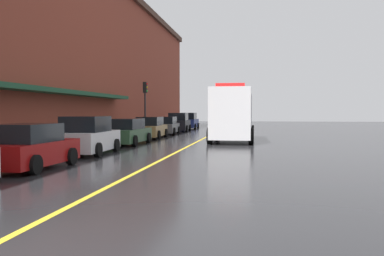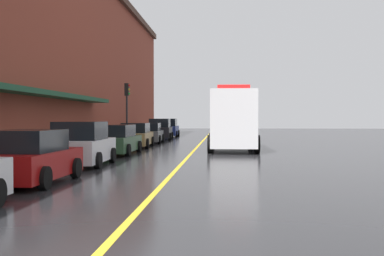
# 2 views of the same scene
# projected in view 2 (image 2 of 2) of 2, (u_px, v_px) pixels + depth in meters

# --- Properties ---
(ground_plane) EXTENTS (112.00, 112.00, 0.00)m
(ground_plane) POSITION_uv_depth(u_px,v_px,m) (196.00, 148.00, 30.35)
(ground_plane) COLOR #232326
(sidewalk_left) EXTENTS (2.40, 70.00, 0.15)m
(sidewalk_left) POSITION_uv_depth(u_px,v_px,m) (102.00, 146.00, 30.77)
(sidewalk_left) COLOR #ADA8A0
(sidewalk_left) RESTS_ON ground
(lane_center_stripe) EXTENTS (0.16, 70.00, 0.01)m
(lane_center_stripe) POSITION_uv_depth(u_px,v_px,m) (196.00, 148.00, 30.35)
(lane_center_stripe) COLOR gold
(lane_center_stripe) RESTS_ON ground
(parked_car_1) EXTENTS (2.08, 4.16, 1.58)m
(parked_car_1) POSITION_uv_depth(u_px,v_px,m) (31.00, 158.00, 13.89)
(parked_car_1) COLOR maroon
(parked_car_1) RESTS_ON ground
(parked_car_2) EXTENTS (2.20, 4.19, 1.78)m
(parked_car_2) POSITION_uv_depth(u_px,v_px,m) (82.00, 145.00, 19.09)
(parked_car_2) COLOR silver
(parked_car_2) RESTS_ON ground
(parked_car_3) EXTENTS (2.10, 4.76, 1.57)m
(parked_car_3) POSITION_uv_depth(u_px,v_px,m) (116.00, 140.00, 24.98)
(parked_car_3) COLOR #2D5133
(parked_car_3) RESTS_ON ground
(parked_car_4) EXTENTS (2.11, 4.84, 1.60)m
(parked_car_4) POSITION_uv_depth(u_px,v_px,m) (136.00, 136.00, 31.09)
(parked_car_4) COLOR #A5844C
(parked_car_4) RESTS_ON ground
(parked_car_5) EXTENTS (2.14, 4.46, 1.55)m
(parked_car_5) POSITION_uv_depth(u_px,v_px,m) (149.00, 133.00, 36.41)
(parked_car_5) COLOR #595B60
(parked_car_5) RESTS_ON ground
(parked_car_6) EXTENTS (2.27, 4.39, 1.86)m
(parked_car_6) POSITION_uv_depth(u_px,v_px,m) (160.00, 130.00, 42.11)
(parked_car_6) COLOR black
(parked_car_6) RESTS_ON ground
(parked_car_7) EXTENTS (2.12, 4.74, 1.86)m
(parked_car_7) POSITION_uv_depth(u_px,v_px,m) (168.00, 128.00, 48.29)
(parked_car_7) COLOR navy
(parked_car_7) RESTS_ON ground
(box_truck) EXTENTS (2.86, 7.60, 3.71)m
(box_truck) POSITION_uv_depth(u_px,v_px,m) (232.00, 121.00, 28.27)
(box_truck) COLOR silver
(box_truck) RESTS_ON ground
(parking_meter_0) EXTENTS (0.14, 0.18, 1.33)m
(parking_meter_0) POSITION_uv_depth(u_px,v_px,m) (131.00, 129.00, 36.04)
(parking_meter_0) COLOR #4C4C51
(parking_meter_0) RESTS_ON sidewalk_left
(parking_meter_1) EXTENTS (0.14, 0.18, 1.33)m
(parking_meter_1) POSITION_uv_depth(u_px,v_px,m) (150.00, 127.00, 45.15)
(parking_meter_1) COLOR #4C4C51
(parking_meter_1) RESTS_ON sidewalk_left
(traffic_light_near) EXTENTS (0.38, 0.36, 4.30)m
(traffic_light_near) POSITION_uv_depth(u_px,v_px,m) (127.00, 101.00, 34.33)
(traffic_light_near) COLOR #232326
(traffic_light_near) RESTS_ON sidewalk_left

